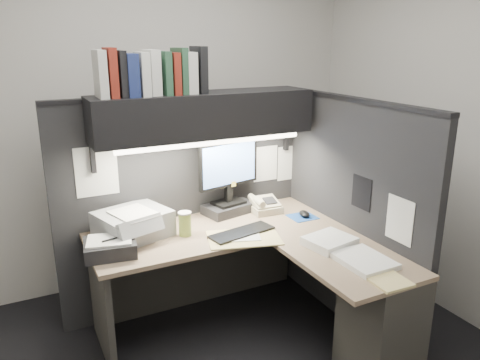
# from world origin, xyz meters

# --- Properties ---
(wall_back) EXTENTS (3.50, 0.04, 2.70)m
(wall_back) POSITION_xyz_m (0.00, 1.50, 1.35)
(wall_back) COLOR beige
(wall_back) RESTS_ON floor
(wall_right) EXTENTS (0.04, 3.00, 2.70)m
(wall_right) POSITION_xyz_m (1.75, 0.00, 1.35)
(wall_right) COLOR beige
(wall_right) RESTS_ON floor
(partition_back) EXTENTS (1.90, 0.06, 1.60)m
(partition_back) POSITION_xyz_m (0.03, 0.93, 0.80)
(partition_back) COLOR black
(partition_back) RESTS_ON floor
(partition_right) EXTENTS (0.06, 1.50, 1.60)m
(partition_right) POSITION_xyz_m (0.98, 0.18, 0.80)
(partition_right) COLOR black
(partition_right) RESTS_ON floor
(desk) EXTENTS (1.70, 1.53, 0.73)m
(desk) POSITION_xyz_m (0.43, -0.00, 0.44)
(desk) COLOR #8A6F58
(desk) RESTS_ON floor
(overhead_shelf) EXTENTS (1.55, 0.34, 0.30)m
(overhead_shelf) POSITION_xyz_m (0.12, 0.75, 1.50)
(overhead_shelf) COLOR black
(overhead_shelf) RESTS_ON partition_back
(task_light_tube) EXTENTS (1.32, 0.04, 0.04)m
(task_light_tube) POSITION_xyz_m (0.12, 0.61, 1.33)
(task_light_tube) COLOR white
(task_light_tube) RESTS_ON overhead_shelf
(monitor) EXTENTS (0.51, 0.30, 0.56)m
(monitor) POSITION_xyz_m (0.33, 0.80, 0.95)
(monitor) COLOR black
(monitor) RESTS_ON desk
(keyboard) EXTENTS (0.48, 0.23, 0.02)m
(keyboard) POSITION_xyz_m (0.23, 0.39, 0.74)
(keyboard) COLOR black
(keyboard) RESTS_ON desk
(mousepad) EXTENTS (0.20, 0.18, 0.00)m
(mousepad) POSITION_xyz_m (0.78, 0.47, 0.73)
(mousepad) COLOR #1A4490
(mousepad) RESTS_ON desk
(mouse) EXTENTS (0.10, 0.13, 0.04)m
(mouse) POSITION_xyz_m (0.79, 0.47, 0.75)
(mouse) COLOR black
(mouse) RESTS_ON mousepad
(telephone) EXTENTS (0.23, 0.24, 0.09)m
(telephone) POSITION_xyz_m (0.59, 0.70, 0.77)
(telephone) COLOR #BCB191
(telephone) RESTS_ON desk
(coffee_cup) EXTENTS (0.10, 0.10, 0.16)m
(coffee_cup) POSITION_xyz_m (-0.12, 0.55, 0.81)
(coffee_cup) COLOR #AAAF46
(coffee_cup) RESTS_ON desk
(printer) EXTENTS (0.52, 0.48, 0.17)m
(printer) POSITION_xyz_m (-0.43, 0.69, 0.82)
(printer) COLOR #9B9EA1
(printer) RESTS_ON desk
(notebook_stack) EXTENTS (0.34, 0.29, 0.09)m
(notebook_stack) POSITION_xyz_m (-0.63, 0.47, 0.78)
(notebook_stack) COLOR black
(notebook_stack) RESTS_ON desk
(open_folder) EXTENTS (0.54, 0.43, 0.01)m
(open_folder) POSITION_xyz_m (0.21, 0.32, 0.73)
(open_folder) COLOR #D3BF76
(open_folder) RESTS_ON desk
(paper_stack_a) EXTENTS (0.33, 0.29, 0.06)m
(paper_stack_a) POSITION_xyz_m (0.65, -0.02, 0.76)
(paper_stack_a) COLOR white
(paper_stack_a) RESTS_ON desk
(paper_stack_b) EXTENTS (0.27, 0.34, 0.03)m
(paper_stack_b) POSITION_xyz_m (0.68, -0.32, 0.75)
(paper_stack_b) COLOR white
(paper_stack_b) RESTS_ON desk
(manila_stack) EXTENTS (0.21, 0.26, 0.01)m
(manila_stack) POSITION_xyz_m (0.65, -0.53, 0.74)
(manila_stack) COLOR #D3BF76
(manila_stack) RESTS_ON desk
(binder_row) EXTENTS (0.70, 0.25, 0.30)m
(binder_row) POSITION_xyz_m (-0.23, 0.75, 1.79)
(binder_row) COLOR silver
(binder_row) RESTS_ON overhead_shelf
(pinned_papers) EXTENTS (1.76, 1.31, 0.51)m
(pinned_papers) POSITION_xyz_m (0.42, 0.56, 1.05)
(pinned_papers) COLOR white
(pinned_papers) RESTS_ON partition_back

